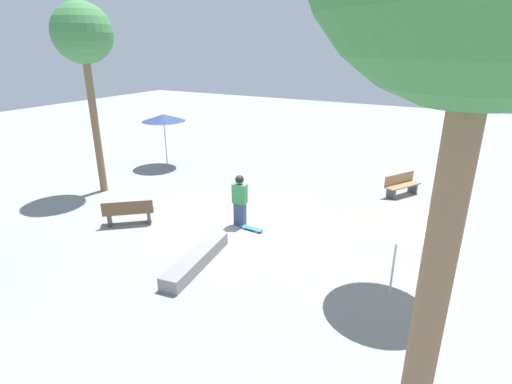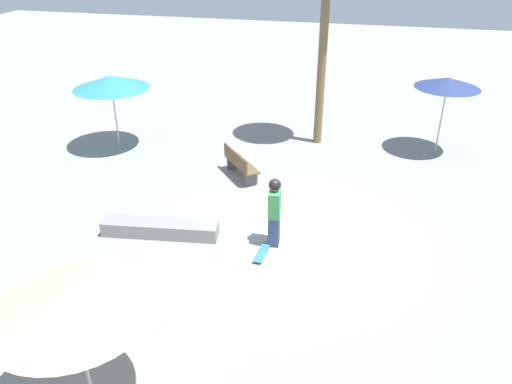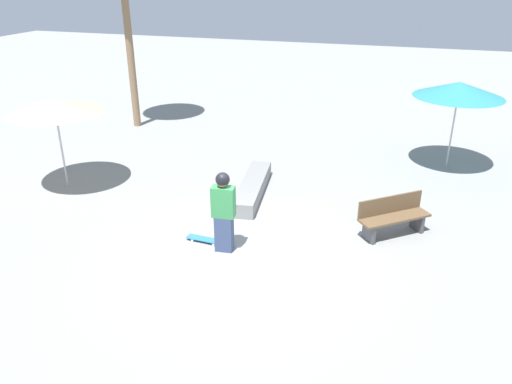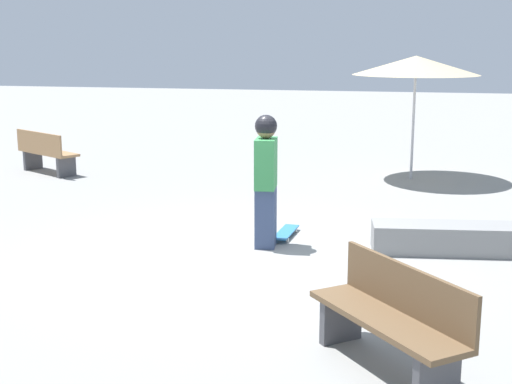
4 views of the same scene
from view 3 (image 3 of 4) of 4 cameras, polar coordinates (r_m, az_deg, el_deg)
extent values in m
plane|color=gray|center=(10.12, -1.37, -7.33)|extent=(60.00, 60.00, 0.00)
cube|color=#38476B|center=(10.16, -3.65, -4.70)|extent=(0.38, 0.29, 0.77)
cube|color=#388C4C|center=(9.84, -3.76, -1.12)|extent=(0.48, 0.30, 0.64)
sphere|color=#8C6647|center=(9.65, -3.83, 1.26)|extent=(0.25, 0.25, 0.25)
sphere|color=black|center=(9.64, -3.84, 1.44)|extent=(0.28, 0.28, 0.28)
cube|color=teal|center=(10.64, -5.89, -5.37)|extent=(0.81, 0.25, 0.02)
cylinder|color=silver|center=(10.69, -7.28, -5.49)|extent=(0.06, 0.03, 0.05)
cylinder|color=silver|center=(10.82, -6.86, -5.08)|extent=(0.06, 0.03, 0.05)
cylinder|color=silver|center=(10.49, -4.88, -6.01)|extent=(0.06, 0.03, 0.05)
cylinder|color=silver|center=(10.62, -4.48, -5.58)|extent=(0.06, 0.03, 0.05)
cube|color=gray|center=(12.67, -0.39, 0.50)|extent=(0.91, 2.87, 0.36)
cube|color=#47474C|center=(11.53, 17.92, -3.25)|extent=(0.32, 0.35, 0.40)
cube|color=#47474C|center=(10.82, 12.79, -4.51)|extent=(0.32, 0.35, 0.40)
cube|color=brown|center=(11.06, 15.57, -2.84)|extent=(1.51, 1.37, 0.05)
cube|color=brown|center=(11.10, 15.09, -1.37)|extent=(1.25, 1.06, 0.40)
cylinder|color=#B7B7BC|center=(15.20, 21.55, 6.82)|extent=(0.05, 0.05, 2.31)
cone|color=teal|center=(14.94, 22.20, 10.80)|extent=(2.43, 2.43, 0.41)
cylinder|color=#B7B7BC|center=(13.76, -21.37, 4.91)|extent=(0.05, 0.05, 2.22)
cone|color=#C6B289|center=(13.48, -22.06, 9.13)|extent=(2.38, 2.38, 0.35)
cylinder|color=#896B4C|center=(18.23, -14.31, 16.44)|extent=(0.25, 0.25, 6.00)
camera|label=1|loc=(20.74, -10.61, 24.83)|focal=28.00mm
camera|label=2|loc=(14.50, -50.98, 21.66)|focal=35.00mm
camera|label=4|loc=(11.76, 44.48, 4.01)|focal=50.00mm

